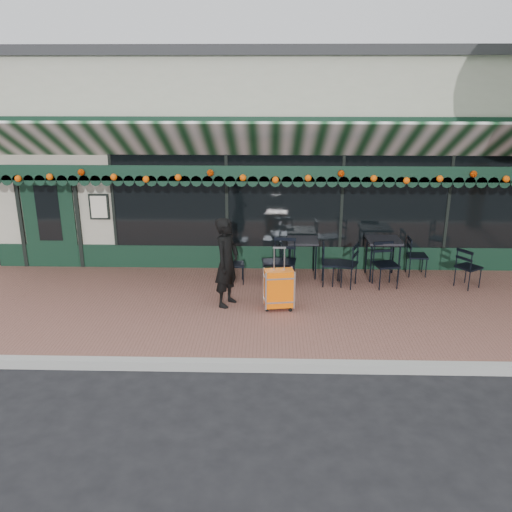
{
  "coord_description": "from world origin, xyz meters",
  "views": [
    {
      "loc": [
        -0.09,
        -7.11,
        4.11
      ],
      "look_at": [
        -0.32,
        1.6,
        1.21
      ],
      "focal_mm": 38.0,
      "sensor_mm": 36.0,
      "label": 1
    }
  ],
  "objects_px": {
    "suitcase": "(279,289)",
    "cafe_table_a": "(384,243)",
    "chair_a_right": "(417,256)",
    "chair_a_extra": "(469,267)",
    "chair_a_left": "(345,264)",
    "chair_b_left": "(272,262)",
    "woman": "(227,262)",
    "chair_b_front": "(284,263)",
    "cafe_table_b": "(303,243)",
    "chair_a_front": "(386,265)",
    "chair_b_right": "(332,264)",
    "chair_solo": "(235,265)"
  },
  "relations": [
    {
      "from": "chair_a_left",
      "to": "chair_b_left",
      "type": "bearing_deg",
      "value": -73.07
    },
    {
      "from": "cafe_table_a",
      "to": "chair_b_left",
      "type": "bearing_deg",
      "value": -171.95
    },
    {
      "from": "cafe_table_b",
      "to": "chair_solo",
      "type": "relative_size",
      "value": 1.03
    },
    {
      "from": "chair_a_right",
      "to": "suitcase",
      "type": "bearing_deg",
      "value": 124.38
    },
    {
      "from": "chair_b_left",
      "to": "chair_solo",
      "type": "xyz_separation_m",
      "value": [
        -0.75,
        -0.05,
        -0.04
      ]
    },
    {
      "from": "chair_a_right",
      "to": "chair_a_extra",
      "type": "distance_m",
      "value": 1.07
    },
    {
      "from": "chair_a_right",
      "to": "chair_solo",
      "type": "distance_m",
      "value": 3.8
    },
    {
      "from": "suitcase",
      "to": "cafe_table_a",
      "type": "bearing_deg",
      "value": 29.25
    },
    {
      "from": "suitcase",
      "to": "chair_b_right",
      "type": "height_order",
      "value": "suitcase"
    },
    {
      "from": "chair_b_front",
      "to": "chair_solo",
      "type": "height_order",
      "value": "chair_b_front"
    },
    {
      "from": "chair_a_front",
      "to": "chair_solo",
      "type": "relative_size",
      "value": 1.19
    },
    {
      "from": "chair_a_front",
      "to": "chair_b_front",
      "type": "bearing_deg",
      "value": 168.4
    },
    {
      "from": "chair_a_front",
      "to": "cafe_table_a",
      "type": "bearing_deg",
      "value": 74.96
    },
    {
      "from": "suitcase",
      "to": "cafe_table_b",
      "type": "xyz_separation_m",
      "value": [
        0.51,
        1.78,
        0.31
      ]
    },
    {
      "from": "chair_b_front",
      "to": "cafe_table_a",
      "type": "bearing_deg",
      "value": 20.33
    },
    {
      "from": "cafe_table_a",
      "to": "chair_a_front",
      "type": "xyz_separation_m",
      "value": [
        -0.03,
        -0.51,
        -0.3
      ]
    },
    {
      "from": "woman",
      "to": "chair_b_front",
      "type": "distance_m",
      "value": 1.46
    },
    {
      "from": "cafe_table_b",
      "to": "chair_a_left",
      "type": "bearing_deg",
      "value": -36.08
    },
    {
      "from": "woman",
      "to": "chair_solo",
      "type": "distance_m",
      "value": 1.2
    },
    {
      "from": "suitcase",
      "to": "chair_a_front",
      "type": "xyz_separation_m",
      "value": [
        2.11,
        1.16,
        0.06
      ]
    },
    {
      "from": "suitcase",
      "to": "chair_a_left",
      "type": "bearing_deg",
      "value": 33.37
    },
    {
      "from": "chair_a_left",
      "to": "chair_b_right",
      "type": "xyz_separation_m",
      "value": [
        -0.24,
        0.06,
        -0.01
      ]
    },
    {
      "from": "chair_a_extra",
      "to": "suitcase",
      "type": "bearing_deg",
      "value": 73.93
    },
    {
      "from": "chair_a_right",
      "to": "chair_b_front",
      "type": "relative_size",
      "value": 0.85
    },
    {
      "from": "woman",
      "to": "chair_a_right",
      "type": "distance_m",
      "value": 4.19
    },
    {
      "from": "chair_b_left",
      "to": "chair_a_right",
      "type": "bearing_deg",
      "value": 92.76
    },
    {
      "from": "woman",
      "to": "cafe_table_a",
      "type": "distance_m",
      "value": 3.42
    },
    {
      "from": "chair_a_extra",
      "to": "chair_a_right",
      "type": "bearing_deg",
      "value": 17.68
    },
    {
      "from": "chair_b_right",
      "to": "chair_a_right",
      "type": "bearing_deg",
      "value": -68.98
    },
    {
      "from": "woman",
      "to": "chair_a_left",
      "type": "relative_size",
      "value": 1.84
    },
    {
      "from": "chair_a_left",
      "to": "chair_a_extra",
      "type": "height_order",
      "value": "chair_a_left"
    },
    {
      "from": "cafe_table_a",
      "to": "chair_a_right",
      "type": "height_order",
      "value": "cafe_table_a"
    },
    {
      "from": "chair_a_right",
      "to": "chair_b_right",
      "type": "distance_m",
      "value": 1.92
    },
    {
      "from": "suitcase",
      "to": "chair_a_right",
      "type": "bearing_deg",
      "value": 23.91
    },
    {
      "from": "cafe_table_b",
      "to": "chair_a_right",
      "type": "relative_size",
      "value": 0.94
    },
    {
      "from": "chair_a_right",
      "to": "chair_solo",
      "type": "bearing_deg",
      "value": 100.08
    },
    {
      "from": "chair_a_right",
      "to": "chair_b_right",
      "type": "relative_size",
      "value": 0.94
    },
    {
      "from": "woman",
      "to": "chair_b_front",
      "type": "height_order",
      "value": "woman"
    },
    {
      "from": "suitcase",
      "to": "chair_b_right",
      "type": "xyz_separation_m",
      "value": [
        1.08,
        1.25,
        0.05
      ]
    },
    {
      "from": "chair_a_extra",
      "to": "chair_b_front",
      "type": "height_order",
      "value": "chair_b_front"
    },
    {
      "from": "woman",
      "to": "suitcase",
      "type": "bearing_deg",
      "value": -78.1
    },
    {
      "from": "woman",
      "to": "cafe_table_b",
      "type": "bearing_deg",
      "value": -18.86
    },
    {
      "from": "suitcase",
      "to": "cafe_table_a",
      "type": "height_order",
      "value": "suitcase"
    },
    {
      "from": "chair_b_front",
      "to": "chair_solo",
      "type": "bearing_deg",
      "value": 177.86
    },
    {
      "from": "chair_solo",
      "to": "chair_a_left",
      "type": "bearing_deg",
      "value": -98.91
    },
    {
      "from": "cafe_table_b",
      "to": "chair_a_left",
      "type": "relative_size",
      "value": 0.87
    },
    {
      "from": "cafe_table_a",
      "to": "chair_b_left",
      "type": "height_order",
      "value": "same"
    },
    {
      "from": "woman",
      "to": "chair_b_right",
      "type": "height_order",
      "value": "woman"
    },
    {
      "from": "woman",
      "to": "suitcase",
      "type": "height_order",
      "value": "woman"
    },
    {
      "from": "chair_a_right",
      "to": "chair_a_front",
      "type": "bearing_deg",
      "value": 133.12
    }
  ]
}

